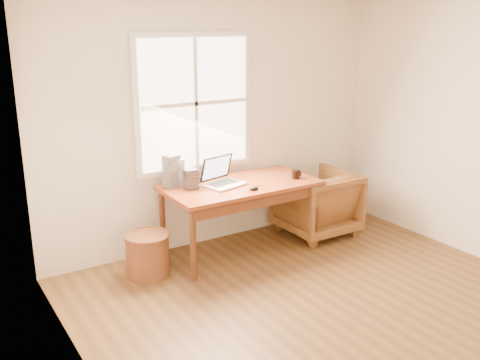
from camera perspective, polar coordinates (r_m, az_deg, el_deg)
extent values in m
cube|color=brown|center=(4.52, 12.84, -15.29)|extent=(4.00, 4.50, 0.02)
cube|color=silver|center=(5.76, -2.38, 5.99)|extent=(4.00, 0.02, 2.60)
cube|color=silver|center=(2.96, -14.35, -4.59)|extent=(0.02, 4.50, 2.60)
cube|color=silver|center=(5.54, -4.91, 8.16)|extent=(1.32, 0.05, 1.42)
cube|color=white|center=(5.51, -4.77, 8.13)|extent=(1.20, 0.02, 1.30)
cube|color=silver|center=(5.50, -4.72, 8.12)|extent=(0.04, 0.02, 1.30)
cube|color=silver|center=(5.50, -4.72, 8.12)|extent=(1.20, 0.02, 0.04)
cube|color=brown|center=(5.51, 0.09, -0.57)|extent=(1.60, 0.80, 0.04)
imported|color=brown|center=(6.17, 8.14, -2.40)|extent=(0.79, 0.81, 0.73)
cylinder|color=brown|center=(5.23, -9.81, -7.91)|extent=(0.51, 0.51, 0.41)
ellipsoid|color=black|center=(5.28, 1.51, -0.91)|extent=(0.11, 0.07, 0.03)
cylinder|color=black|center=(5.69, 5.96, 0.63)|extent=(0.11, 0.11, 0.10)
cube|color=silver|center=(5.42, -6.76, 0.80)|extent=(0.17, 0.15, 0.28)
cube|color=#222327|center=(5.33, -5.23, 0.13)|extent=(0.14, 0.12, 0.20)
cube|color=#A3A3B0|center=(5.38, -7.29, 0.93)|extent=(0.17, 0.16, 0.33)
cube|color=silver|center=(5.55, -6.13, 0.62)|extent=(0.16, 0.15, 0.17)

